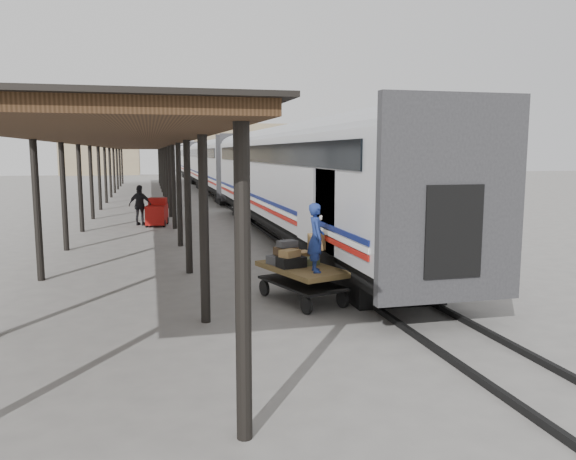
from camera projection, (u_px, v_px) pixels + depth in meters
The scene contains 11 objects.
ground at pixel (252, 295), 14.09m from camera, with size 160.00×160.00×0.00m, color slate.
train at pixel (218, 163), 46.98m from camera, with size 3.45×76.01×4.01m.
canopy at pixel (133, 145), 35.82m from camera, with size 4.90×64.30×4.15m.
rails at pixel (219, 194), 47.54m from camera, with size 1.54×150.00×0.12m.
building_far at pixel (252, 150), 91.88m from camera, with size 18.00×10.00×8.00m, color tan.
building_left at pixel (101, 156), 90.20m from camera, with size 12.00×8.00×6.00m, color tan.
baggage_cart at pixel (302, 275), 13.39m from camera, with size 1.93×2.67×0.86m.
suitcase_stack at pixel (291, 257), 13.59m from camera, with size 1.25×1.33×0.58m.
luggage_tug at pixel (157, 213), 27.35m from camera, with size 1.15×1.64×1.33m.
porter at pixel (316, 238), 12.66m from camera, with size 0.57×0.38×1.57m, color navy.
pedestrian at pixel (140, 205), 27.41m from camera, with size 1.16×0.48×1.98m, color black.
Camera 1 is at (-2.40, -13.55, 3.55)m, focal length 35.00 mm.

